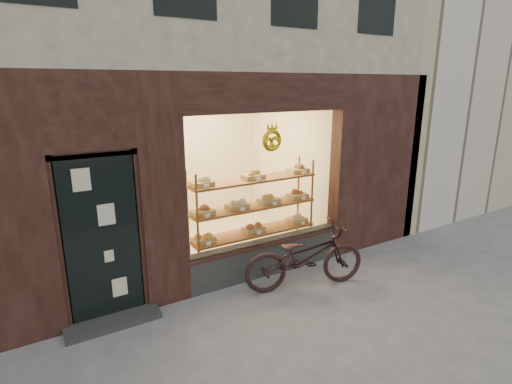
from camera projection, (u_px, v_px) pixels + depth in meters
ground at (335, 355)px, 4.48m from camera, size 90.00×90.00×0.00m
neighbor_right at (453, 33)px, 12.64m from camera, size 12.00×7.00×9.00m
display_shelf at (253, 215)px, 6.59m from camera, size 2.20×0.45×1.70m
bicycle at (305, 257)px, 5.87m from camera, size 1.95×1.10×0.97m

